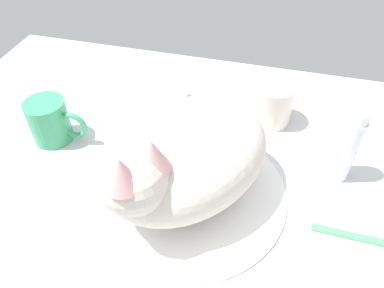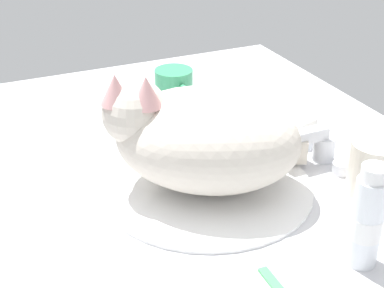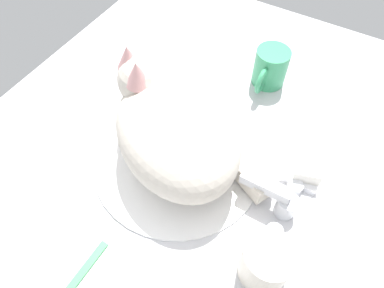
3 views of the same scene
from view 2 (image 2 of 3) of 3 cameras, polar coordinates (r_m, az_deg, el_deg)
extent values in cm
cube|color=silver|center=(88.15, 1.42, -5.12)|extent=(110.00, 82.50, 3.00)
cylinder|color=white|center=(87.08, 1.44, -4.03)|extent=(31.68, 31.68, 0.97)
cylinder|color=silver|center=(96.06, 12.79, -0.41)|extent=(3.60, 3.60, 4.08)
cube|color=silver|center=(92.36, 10.85, 0.73)|extent=(2.00, 8.50, 2.00)
cylinder|color=silver|center=(99.93, 11.14, 0.20)|extent=(2.80, 2.80, 1.80)
cylinder|color=silver|center=(93.39, 14.41, -2.30)|extent=(2.80, 2.80, 1.80)
ellipsoid|color=beige|center=(83.23, 1.50, 0.48)|extent=(31.35, 33.15, 14.47)
sphere|color=beige|center=(82.18, -5.57, 3.07)|extent=(13.37, 13.37, 9.60)
ellipsoid|color=white|center=(82.65, -4.22, 1.61)|extent=(7.90, 8.14, 5.28)
cone|color=#DB9E9E|center=(78.51, -4.51, 5.14)|extent=(6.01, 6.01, 4.32)
cone|color=#DB9E9E|center=(79.68, -7.53, 5.33)|extent=(6.01, 6.01, 4.32)
cube|color=beige|center=(92.81, 6.83, -0.36)|extent=(9.59, 14.31, 3.76)
ellipsoid|color=white|center=(94.63, -0.44, 0.31)|extent=(6.15, 6.65, 3.38)
cylinder|color=#389966|center=(110.17, -1.78, 5.29)|extent=(7.14, 7.14, 8.17)
torus|color=#389966|center=(106.13, -0.79, 4.38)|extent=(5.58, 1.00, 5.58)
cylinder|color=silver|center=(88.21, 17.41, -2.28)|extent=(7.39, 7.39, 8.15)
cube|color=white|center=(103.86, 9.71, 1.27)|extent=(9.00, 6.40, 1.20)
cube|color=white|center=(103.05, 9.79, 2.18)|extent=(8.41, 6.47, 2.46)
cylinder|color=white|center=(72.88, 16.74, -7.38)|extent=(3.80, 3.80, 11.84)
cylinder|color=white|center=(73.22, 16.68, -7.76)|extent=(3.87, 3.87, 2.96)
cylinder|color=white|center=(69.29, 17.51, -2.77)|extent=(3.23, 3.23, 1.80)
camera|label=1|loc=(0.56, -31.39, 24.53)|focal=34.32mm
camera|label=3|loc=(0.64, 35.25, 30.64)|focal=32.20mm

